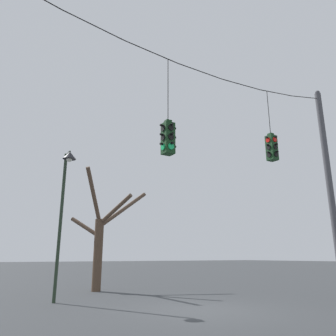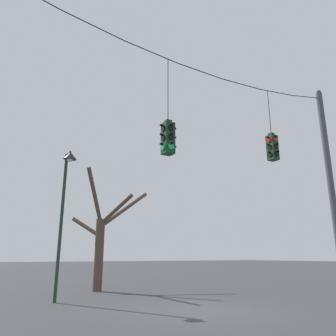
# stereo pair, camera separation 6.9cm
# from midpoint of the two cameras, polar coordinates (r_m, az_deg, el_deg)

# --- Properties ---
(ground_plane) EXTENTS (200.00, 200.00, 0.00)m
(ground_plane) POSITION_cam_midpoint_polar(r_m,az_deg,el_deg) (10.91, 5.60, -23.43)
(ground_plane) COLOR #383A3D
(utility_pole_right) EXTENTS (0.27, 0.27, 9.24)m
(utility_pole_right) POSITION_cam_midpoint_polar(r_m,az_deg,el_deg) (16.09, 26.21, -2.75)
(utility_pole_right) COLOR #4C4C51
(utility_pole_right) RESTS_ON ground_plane
(span_wire) EXTENTS (13.97, 0.03, 0.83)m
(span_wire) POSITION_cam_midpoint_polar(r_m,az_deg,el_deg) (12.48, 5.55, 17.43)
(span_wire) COLOR black
(traffic_light_near_right_pole) EXTENTS (0.58, 0.58, 3.37)m
(traffic_light_near_right_pole) POSITION_cam_midpoint_polar(r_m,az_deg,el_deg) (10.39, -0.19, 5.31)
(traffic_light_near_right_pole) COLOR #143819
(traffic_light_near_left_pole) EXTENTS (0.58, 0.58, 2.99)m
(traffic_light_near_left_pole) POSITION_cam_midpoint_polar(r_m,az_deg,el_deg) (13.57, 17.48, 3.45)
(traffic_light_near_left_pole) COLOR #143819
(street_lamp) EXTENTS (0.49, 0.85, 5.50)m
(street_lamp) POSITION_cam_midpoint_polar(r_m,az_deg,el_deg) (12.95, -17.62, -3.38)
(street_lamp) COLOR #233323
(street_lamp) RESTS_ON ground_plane
(bare_tree) EXTENTS (3.90, 3.15, 5.69)m
(bare_tree) POSITION_cam_midpoint_polar(r_m,az_deg,el_deg) (16.61, -11.66, -11.62)
(bare_tree) COLOR brown
(bare_tree) RESTS_ON ground_plane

